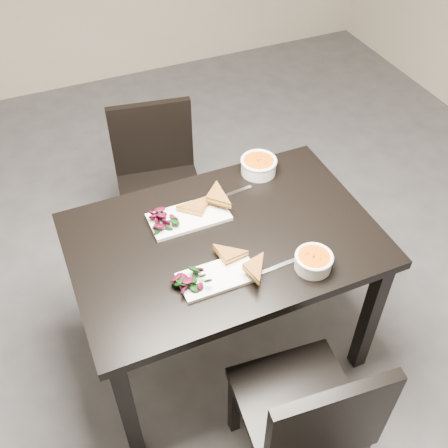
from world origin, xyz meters
name	(u,v)px	position (x,y,z in m)	size (l,w,h in m)	color
ground	(198,306)	(0.00, 0.00, 0.00)	(5.00, 5.00, 0.00)	#47474C
table	(224,254)	(0.04, -0.26, 0.65)	(1.20, 0.80, 0.75)	black
chair_near	(309,417)	(0.07, -0.93, 0.48)	(0.46, 0.46, 0.85)	black
chair_far	(158,176)	(0.00, 0.52, 0.48)	(0.48, 0.48, 0.85)	black
plate_near	(218,277)	(-0.07, -0.44, 0.76)	(0.28, 0.14, 0.01)	white
sandwich_near	(232,263)	(0.00, -0.43, 0.79)	(0.14, 0.11, 0.05)	#AD6324
salad_near	(192,280)	(-0.17, -0.44, 0.78)	(0.09, 0.08, 0.04)	black
soup_bowl_near	(314,261)	(0.28, -0.53, 0.79)	(0.14, 0.14, 0.06)	white
cutlery_near	(280,266)	(0.17, -0.48, 0.75)	(0.18, 0.02, 0.00)	silver
plate_far	(189,217)	(-0.05, -0.11, 0.76)	(0.32, 0.16, 0.02)	white
sandwich_far	(205,209)	(0.01, -0.12, 0.79)	(0.16, 0.12, 0.05)	#AD6324
salad_far	(165,218)	(-0.15, -0.11, 0.79)	(0.10, 0.09, 0.04)	black
soup_bowl_far	(259,165)	(0.34, 0.05, 0.79)	(0.16, 0.16, 0.07)	white
cutlery_far	(233,193)	(0.18, -0.03, 0.75)	(0.18, 0.02, 0.00)	silver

